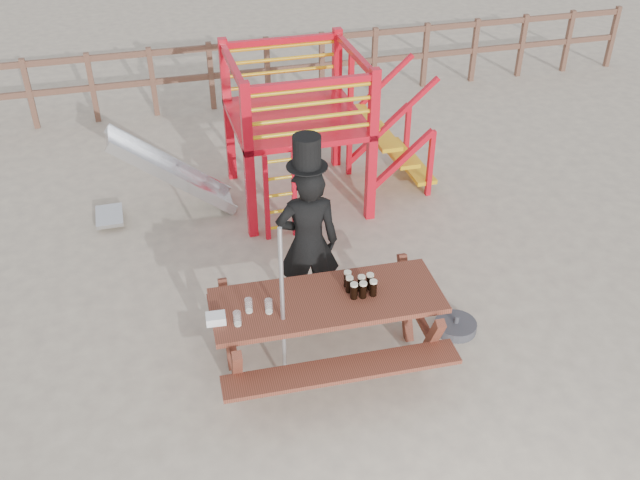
{
  "coord_description": "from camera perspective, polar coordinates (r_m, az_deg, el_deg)",
  "views": [
    {
      "loc": [
        -1.83,
        -4.94,
        5.16
      ],
      "look_at": [
        -0.24,
        0.8,
        1.14
      ],
      "focal_mm": 40.0,
      "sensor_mm": 36.0,
      "label": 1
    }
  ],
  "objects": [
    {
      "name": "empty_glasses",
      "position": [
        6.65,
        -5.49,
        -5.65
      ],
      "size": [
        0.39,
        0.23,
        0.15
      ],
      "color": "silver",
      "rests_on": "picnic_table"
    },
    {
      "name": "metal_pole",
      "position": [
        6.61,
        -3.0,
        -5.83
      ],
      "size": [
        0.04,
        0.04,
        1.87
      ],
      "primitive_type": "cylinder",
      "color": "#B2B2B7",
      "rests_on": "ground"
    },
    {
      "name": "playground_fort",
      "position": [
        9.65,
        -2.31,
        8.91
      ],
      "size": [
        4.71,
        1.84,
        2.1
      ],
      "color": "red",
      "rests_on": "ground"
    },
    {
      "name": "stout_pints",
      "position": [
        6.91,
        3.2,
        -3.62
      ],
      "size": [
        0.28,
        0.28,
        0.17
      ],
      "color": "black",
      "rests_on": "picnic_table"
    },
    {
      "name": "back_fence",
      "position": [
        12.87,
        -6.49,
        13.66
      ],
      "size": [
        15.09,
        0.09,
        1.2
      ],
      "color": "brown",
      "rests_on": "ground"
    },
    {
      "name": "parasol_base",
      "position": [
        7.94,
        10.79,
        -6.78
      ],
      "size": [
        0.45,
        0.45,
        0.19
      ],
      "color": "#37373D",
      "rests_on": "ground"
    },
    {
      "name": "picnic_table",
      "position": [
        7.08,
        0.56,
        -6.7
      ],
      "size": [
        2.29,
        1.63,
        0.86
      ],
      "rotation": [
        0.0,
        0.0,
        -0.04
      ],
      "color": "brown",
      "rests_on": "ground"
    },
    {
      "name": "man_with_hat",
      "position": [
        7.5,
        -0.98,
        0.02
      ],
      "size": [
        0.72,
        0.52,
        2.17
      ],
      "rotation": [
        0.0,
        0.0,
        3.02
      ],
      "color": "black",
      "rests_on": "ground"
    },
    {
      "name": "paper_bag",
      "position": [
        6.65,
        -8.33,
        -6.24
      ],
      "size": [
        0.19,
        0.15,
        0.08
      ],
      "primitive_type": "cube",
      "rotation": [
        0.0,
        0.0,
        -0.08
      ],
      "color": "white",
      "rests_on": "picnic_table"
    },
    {
      "name": "ground",
      "position": [
        7.38,
        3.54,
        -10.49
      ],
      "size": [
        60.0,
        60.0,
        0.0
      ],
      "primitive_type": "plane",
      "color": "#C3B498",
      "rests_on": "ground"
    }
  ]
}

